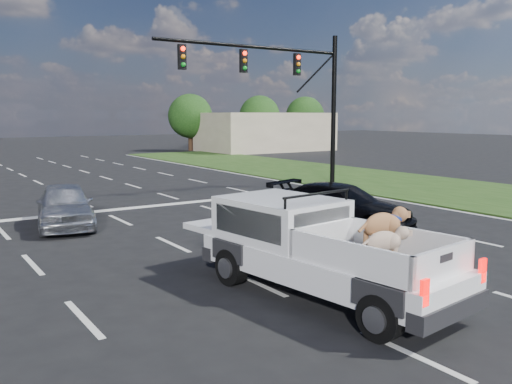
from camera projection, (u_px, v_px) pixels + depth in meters
ground at (323, 270)px, 11.95m from camera, size 160.00×160.00×0.00m
road_markings at (189, 221)px, 17.35m from camera, size 17.75×60.00×0.01m
grass_shoulder_right at (458, 191)px, 24.02m from camera, size 8.00×60.00×0.06m
traffic_signal at (293, 84)px, 23.88m from camera, size 9.11×0.31×7.00m
building_right at (266, 132)px, 51.78m from camera, size 12.00×7.00×3.60m
tree_far_d at (190, 116)px, 51.58m from camera, size 4.20×4.20×5.40m
tree_far_e at (260, 116)px, 55.97m from camera, size 4.20×4.20×5.40m
tree_far_f at (305, 116)px, 59.26m from camera, size 4.20×4.20×5.40m
pickup_truck at (317, 248)px, 10.19m from camera, size 2.51×5.43×1.96m
silver_sedan at (65, 205)px, 16.48m from camera, size 2.37×4.18×1.34m
black_coupe at (341, 206)px, 16.31m from camera, size 3.13×4.92×1.33m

